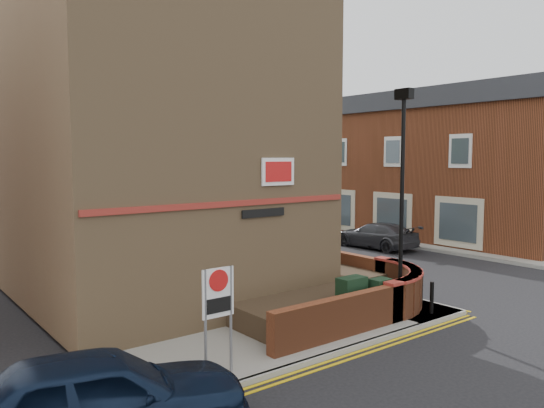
{
  "coord_description": "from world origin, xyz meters",
  "views": [
    {
      "loc": [
        -10.54,
        -8.34,
        4.52
      ],
      "look_at": [
        -0.9,
        4.0,
        3.13
      ],
      "focal_mm": 35.0,
      "sensor_mm": 36.0,
      "label": 1
    }
  ],
  "objects": [
    {
      "name": "lamppost",
      "position": [
        1.6,
        1.2,
        3.34
      ],
      "size": [
        0.25,
        0.5,
        6.3
      ],
      "color": "black",
      "rests_on": "pavement_corner"
    },
    {
      "name": "ground",
      "position": [
        0.0,
        0.0,
        0.0
      ],
      "size": [
        120.0,
        120.0,
        0.0
      ],
      "primitive_type": "plane",
      "color": "black",
      "rests_on": "ground"
    },
    {
      "name": "bollard_near",
      "position": [
        2.0,
        0.4,
        0.57
      ],
      "size": [
        0.11,
        0.11,
        0.9
      ],
      "primitive_type": "cylinder",
      "color": "black",
      "rests_on": "pavement_corner"
    },
    {
      "name": "corner_building",
      "position": [
        -2.84,
        8.0,
        6.23
      ],
      "size": [
        8.95,
        10.4,
        13.6
      ],
      "color": "#987751",
      "rests_on": "ground"
    },
    {
      "name": "pavement_corner",
      "position": [
        -3.5,
        1.5,
        0.06
      ],
      "size": [
        13.0,
        3.0,
        0.12
      ],
      "primitive_type": "cube",
      "color": "gray",
      "rests_on": "ground"
    },
    {
      "name": "far_terrace",
      "position": [
        14.5,
        17.0,
        4.04
      ],
      "size": [
        5.4,
        30.4,
        8.0
      ],
      "color": "brown",
      "rests_on": "ground"
    },
    {
      "name": "kerb_side",
      "position": [
        -3.5,
        0.0,
        0.06
      ],
      "size": [
        13.0,
        0.15,
        0.12
      ],
      "primitive_type": "cube",
      "color": "gray",
      "rests_on": "ground"
    },
    {
      "name": "tree_mid",
      "position": [
        2.0,
        22.05,
        5.2
      ],
      "size": [
        4.03,
        4.03,
        7.42
      ],
      "color": "#382B1E",
      "rests_on": "pavement_main"
    },
    {
      "name": "grey_car_far",
      "position": [
        9.57,
        9.01,
        0.64
      ],
      "size": [
        1.99,
        4.51,
        1.29
      ],
      "primitive_type": "imported",
      "rotation": [
        0.0,
        0.0,
        3.18
      ],
      "color": "#323338",
      "rests_on": "ground"
    },
    {
      "name": "traffic_light_assembly",
      "position": [
        2.4,
        25.0,
        2.78
      ],
      "size": [
        0.2,
        0.16,
        4.2
      ],
      "color": "black",
      "rests_on": "pavement_main"
    },
    {
      "name": "kerb_main_near",
      "position": [
        3.0,
        16.0,
        0.06
      ],
      "size": [
        0.15,
        32.0,
        0.12
      ],
      "primitive_type": "cube",
      "color": "gray",
      "rests_on": "ground"
    },
    {
      "name": "silver_car_far",
      "position": [
        10.36,
        16.39,
        0.74
      ],
      "size": [
        2.7,
        4.62,
        1.48
      ],
      "primitive_type": "imported",
      "rotation": [
        0.0,
        0.0,
        2.91
      ],
      "color": "#B4B5BC",
      "rests_on": "ground"
    },
    {
      "name": "yellow_lines_main",
      "position": [
        3.25,
        16.0,
        0.01
      ],
      "size": [
        0.28,
        32.0,
        0.01
      ],
      "primitive_type": "cube",
      "color": "gold",
      "rests_on": "ground"
    },
    {
      "name": "navy_hatchback",
      "position": [
        -7.8,
        -0.5,
        0.79
      ],
      "size": [
        4.95,
        2.8,
        1.59
      ],
      "primitive_type": "imported",
      "rotation": [
        0.0,
        0.0,
        1.36
      ],
      "color": "black",
      "rests_on": "ground"
    },
    {
      "name": "pavement_far",
      "position": [
        13.0,
        13.0,
        0.06
      ],
      "size": [
        4.0,
        40.0,
        0.12
      ],
      "primitive_type": "cube",
      "color": "gray",
      "rests_on": "ground"
    },
    {
      "name": "pavement_main",
      "position": [
        2.0,
        16.0,
        0.06
      ],
      "size": [
        2.0,
        32.0,
        0.12
      ],
      "primitive_type": "cube",
      "color": "gray",
      "rests_on": "ground"
    },
    {
      "name": "yellow_lines_side",
      "position": [
        -3.5,
        -0.25,
        0.01
      ],
      "size": [
        13.0,
        0.28,
        0.01
      ],
      "primitive_type": "cube",
      "color": "gold",
      "rests_on": "ground"
    },
    {
      "name": "zone_sign",
      "position": [
        -5.0,
        0.5,
        1.64
      ],
      "size": [
        0.72,
        0.07,
        2.2
      ],
      "color": "slate",
      "rests_on": "pavement_corner"
    },
    {
      "name": "far_terrace_cream",
      "position": [
        14.5,
        38.0,
        4.05
      ],
      "size": [
        5.4,
        12.4,
        8.0
      ],
      "color": "beige",
      "rests_on": "ground"
    },
    {
      "name": "bollard_far",
      "position": [
        2.6,
        1.2,
        0.57
      ],
      "size": [
        0.11,
        0.11,
        0.9
      ],
      "primitive_type": "cylinder",
      "color": "black",
      "rests_on": "pavement_corner"
    },
    {
      "name": "utility_cabinet_large",
      "position": [
        -0.3,
        1.3,
        0.72
      ],
      "size": [
        0.8,
        0.45,
        1.2
      ],
      "primitive_type": "cube",
      "color": "black",
      "rests_on": "pavement_corner"
    },
    {
      "name": "tree_near",
      "position": [
        2.0,
        14.05,
        4.7
      ],
      "size": [
        3.64,
        3.65,
        6.7
      ],
      "color": "#382B1E",
      "rests_on": "pavement_main"
    },
    {
      "name": "garden_wall",
      "position": [
        0.0,
        2.5,
        0.0
      ],
      "size": [
        6.8,
        6.0,
        1.2
      ],
      "primitive_type": null,
      "color": "brown",
      "rests_on": "ground"
    },
    {
      "name": "silver_car_near",
      "position": [
        4.91,
        13.35,
        0.62
      ],
      "size": [
        1.63,
        3.84,
        1.23
      ],
      "primitive_type": "imported",
      "rotation": [
        0.0,
        0.0,
        -0.09
      ],
      "color": "gray",
      "rests_on": "ground"
    },
    {
      "name": "utility_cabinet_small",
      "position": [
        0.5,
        1.0,
        0.67
      ],
      "size": [
        0.55,
        0.4,
        1.1
      ],
      "primitive_type": "cube",
      "color": "black",
      "rests_on": "pavement_corner"
    },
    {
      "name": "tree_far",
      "position": [
        2.0,
        30.05,
        4.91
      ],
      "size": [
        3.81,
        3.81,
        7.0
      ],
      "color": "#382B1E",
      "rests_on": "pavement_main"
    },
    {
      "name": "red_car_main",
      "position": [
        3.6,
        16.0,
        0.7
      ],
      "size": [
        2.51,
        5.15,
        1.41
      ],
      "primitive_type": "imported",
      "rotation": [
        0.0,
        0.0,
        0.03
      ],
      "color": "#923310",
      "rests_on": "ground"
    },
    {
      "name": "kerb_main_far",
      "position": [
        11.0,
        13.0,
        0.06
      ],
      "size": [
        0.15,
        40.0,
        0.12
      ],
      "primitive_type": "cube",
      "color": "gray",
      "rests_on": "ground"
    }
  ]
}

